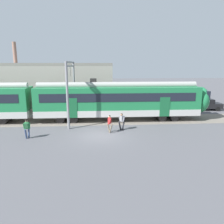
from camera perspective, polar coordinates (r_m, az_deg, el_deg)
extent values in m
plane|color=#515156|center=(19.64, -3.11, -6.17)|extent=(160.00, 160.00, 0.00)
cube|color=slate|center=(26.38, -23.08, -2.30)|extent=(80.00, 4.40, 0.01)
cube|color=#B7B7B2|center=(24.77, 1.48, 0.28)|extent=(18.00, 3.06, 0.70)
cube|color=#1E7542|center=(24.49, 1.51, 3.83)|extent=(18.00, 3.00, 2.40)
cube|color=black|center=(22.97, 1.86, 3.76)|extent=(16.56, 0.03, 0.90)
cube|color=#165731|center=(24.14, 13.62, 1.31)|extent=(1.10, 0.04, 2.10)
cube|color=#165731|center=(23.18, -10.42, 1.01)|extent=(1.10, 0.04, 2.10)
cylinder|color=#9C9C97|center=(24.32, 1.52, 7.04)|extent=(17.64, 0.70, 0.70)
cube|color=black|center=(24.17, -4.92, 8.28)|extent=(0.70, 0.12, 0.40)
cylinder|color=black|center=(26.23, 15.27, -0.82)|extent=(0.90, 2.40, 0.90)
cylinder|color=black|center=(25.81, 12.33, -0.88)|extent=(0.90, 2.40, 0.90)
cylinder|color=black|center=(24.93, -9.76, -1.23)|extent=(0.90, 2.40, 0.90)
cylinder|color=black|center=(25.11, -12.94, -1.27)|extent=(0.90, 2.40, 0.90)
ellipsoid|color=#1E7542|center=(27.15, 22.03, 3.02)|extent=(1.80, 2.85, 2.95)
cube|color=black|center=(27.22, 22.80, 4.26)|extent=(0.40, 2.40, 1.00)
cylinder|color=black|center=(26.75, -25.83, -1.38)|extent=(0.90, 2.40, 0.90)
cylinder|color=navy|center=(20.25, -20.90, -5.13)|extent=(0.18, 0.36, 0.87)
cylinder|color=navy|center=(20.03, -21.57, -5.38)|extent=(0.18, 0.36, 0.87)
cube|color=#2D7F47|center=(19.95, -21.39, -3.31)|extent=(0.38, 0.27, 0.56)
cylinder|color=#2D7F47|center=(19.94, -22.05, -3.52)|extent=(0.11, 0.25, 0.52)
cylinder|color=#2D7F47|center=(19.98, -20.72, -3.37)|extent=(0.11, 0.25, 0.52)
sphere|color=beige|center=(19.87, -21.47, -2.21)|extent=(0.22, 0.22, 0.22)
sphere|color=black|center=(19.84, -21.49, -2.14)|extent=(0.20, 0.20, 0.20)
cube|color=#235633|center=(19.77, -21.51, -3.39)|extent=(0.29, 0.18, 0.40)
cylinder|color=#6B6051|center=(20.48, -0.93, -4.10)|extent=(0.38, 0.26, 0.87)
cylinder|color=#6B6051|center=(20.24, -0.33, -4.30)|extent=(0.38, 0.26, 0.87)
cube|color=red|center=(20.17, -0.64, -2.27)|extent=(0.35, 0.42, 0.56)
cylinder|color=red|center=(19.96, -0.60, -2.57)|extent=(0.26, 0.17, 0.52)
cylinder|color=red|center=(20.41, -0.67, -2.24)|extent=(0.26, 0.17, 0.52)
sphere|color=tan|center=(20.08, -0.69, -1.19)|extent=(0.22, 0.22, 0.22)
sphere|color=black|center=(20.07, -0.64, -1.11)|extent=(0.20, 0.20, 0.20)
cylinder|color=#28282D|center=(21.12, 2.06, -3.59)|extent=(0.38, 0.31, 0.87)
cylinder|color=#28282D|center=(21.15, 2.97, -3.58)|extent=(0.38, 0.31, 0.87)
cube|color=gray|center=(20.95, 2.53, -1.72)|extent=(0.39, 0.43, 0.56)
cylinder|color=gray|center=(20.84, 3.07, -1.94)|extent=(0.26, 0.20, 0.52)
cylinder|color=gray|center=(21.09, 2.00, -1.76)|extent=(0.26, 0.20, 0.52)
sphere|color=#9E7051|center=(20.85, 2.50, -0.69)|extent=(0.22, 0.22, 0.22)
sphere|color=black|center=(20.85, 2.54, -0.60)|extent=(0.20, 0.20, 0.20)
cube|color=navy|center=(21.05, 2.92, -1.60)|extent=(0.28, 0.32, 0.40)
cube|color=black|center=(33.00, 23.44, 1.58)|extent=(4.08, 1.86, 0.68)
cube|color=black|center=(32.84, 23.29, 2.64)|extent=(1.98, 1.54, 0.56)
cube|color=black|center=(33.25, 24.78, 2.55)|extent=(0.19, 1.37, 0.48)
cylinder|color=black|center=(34.28, 24.76, 1.25)|extent=(0.61, 0.23, 0.60)
cylinder|color=black|center=(32.90, 25.90, 0.72)|extent=(0.61, 0.23, 0.60)
cylinder|color=black|center=(33.28, 20.90, 1.28)|extent=(0.61, 0.23, 0.60)
cylinder|color=black|center=(31.87, 21.92, 0.73)|extent=(0.61, 0.23, 0.60)
cylinder|color=gray|center=(21.31, -11.56, 4.06)|extent=(0.24, 0.24, 6.50)
cylinder|color=gray|center=(27.62, -9.84, 5.98)|extent=(0.24, 0.24, 6.50)
cube|color=gray|center=(24.28, -10.90, 12.66)|extent=(0.20, 6.40, 0.16)
cube|color=gray|center=(24.28, -10.86, 11.72)|extent=(0.20, 6.40, 0.16)
cylinder|color=black|center=(24.29, -10.80, 10.30)|extent=(0.03, 0.03, 1.00)
cube|color=gray|center=(32.27, -15.01, 6.20)|extent=(16.46, 5.00, 6.00)
cube|color=gray|center=(32.11, -15.33, 11.88)|extent=(16.46, 5.00, 0.40)
cylinder|color=#8C6656|center=(33.44, -24.04, 13.68)|extent=(0.50, 0.50, 3.20)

